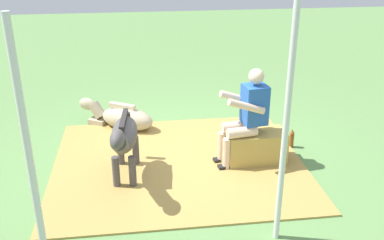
{
  "coord_description": "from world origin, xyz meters",
  "views": [
    {
      "loc": [
        0.57,
        5.49,
        2.92
      ],
      "look_at": [
        -0.15,
        0.04,
        0.55
      ],
      "focal_mm": 41.27,
      "sensor_mm": 36.0,
      "label": 1
    }
  ],
  "objects_px": {
    "tent_pole_right": "(32,174)",
    "person_seated": "(246,114)",
    "pony_lying": "(122,117)",
    "hay_bale": "(256,147)",
    "soda_bottle": "(292,138)",
    "tent_pole_left": "(286,130)",
    "pony_standing": "(124,138)"
  },
  "relations": [
    {
      "from": "person_seated",
      "to": "soda_bottle",
      "type": "xyz_separation_m",
      "value": [
        -0.8,
        -0.37,
        -0.59
      ]
    },
    {
      "from": "pony_standing",
      "to": "tent_pole_right",
      "type": "xyz_separation_m",
      "value": [
        0.64,
        1.9,
        0.64
      ]
    },
    {
      "from": "person_seated",
      "to": "tent_pole_right",
      "type": "height_order",
      "value": "tent_pole_right"
    },
    {
      "from": "tent_pole_right",
      "to": "soda_bottle",
      "type": "bearing_deg",
      "value": -140.5
    },
    {
      "from": "hay_bale",
      "to": "tent_pole_left",
      "type": "bearing_deg",
      "value": 82.68
    },
    {
      "from": "hay_bale",
      "to": "soda_bottle",
      "type": "distance_m",
      "value": 0.74
    },
    {
      "from": "hay_bale",
      "to": "tent_pole_right",
      "type": "bearing_deg",
      "value": 41.83
    },
    {
      "from": "hay_bale",
      "to": "person_seated",
      "type": "height_order",
      "value": "person_seated"
    },
    {
      "from": "hay_bale",
      "to": "person_seated",
      "type": "bearing_deg",
      "value": 5.57
    },
    {
      "from": "hay_bale",
      "to": "pony_lying",
      "type": "bearing_deg",
      "value": -36.79
    },
    {
      "from": "soda_bottle",
      "to": "tent_pole_left",
      "type": "relative_size",
      "value": 0.12
    },
    {
      "from": "hay_bale",
      "to": "pony_lying",
      "type": "height_order",
      "value": "hay_bale"
    },
    {
      "from": "tent_pole_right",
      "to": "person_seated",
      "type": "bearing_deg",
      "value": -136.38
    },
    {
      "from": "person_seated",
      "to": "tent_pole_left",
      "type": "bearing_deg",
      "value": 88.36
    },
    {
      "from": "hay_bale",
      "to": "pony_lying",
      "type": "distance_m",
      "value": 2.27
    },
    {
      "from": "person_seated",
      "to": "pony_lying",
      "type": "bearing_deg",
      "value": -39.69
    },
    {
      "from": "hay_bale",
      "to": "tent_pole_right",
      "type": "relative_size",
      "value": 0.32
    },
    {
      "from": "pony_standing",
      "to": "tent_pole_left",
      "type": "distance_m",
      "value": 2.16
    },
    {
      "from": "pony_standing",
      "to": "tent_pole_right",
      "type": "relative_size",
      "value": 0.55
    },
    {
      "from": "pony_standing",
      "to": "hay_bale",
      "type": "bearing_deg",
      "value": -172.4
    },
    {
      "from": "person_seated",
      "to": "pony_standing",
      "type": "xyz_separation_m",
      "value": [
        1.58,
        0.22,
        -0.15
      ]
    },
    {
      "from": "pony_lying",
      "to": "hay_bale",
      "type": "bearing_deg",
      "value": 143.21
    },
    {
      "from": "pony_standing",
      "to": "tent_pole_right",
      "type": "bearing_deg",
      "value": 71.47
    },
    {
      "from": "pony_lying",
      "to": "tent_pole_left",
      "type": "xyz_separation_m",
      "value": [
        -1.61,
        2.96,
        1.03
      ]
    },
    {
      "from": "pony_lying",
      "to": "soda_bottle",
      "type": "bearing_deg",
      "value": 157.83
    },
    {
      "from": "hay_bale",
      "to": "pony_lying",
      "type": "relative_size",
      "value": 0.61
    },
    {
      "from": "person_seated",
      "to": "pony_lying",
      "type": "distance_m",
      "value": 2.22
    },
    {
      "from": "pony_standing",
      "to": "tent_pole_right",
      "type": "distance_m",
      "value": 2.1
    },
    {
      "from": "hay_bale",
      "to": "tent_pole_left",
      "type": "relative_size",
      "value": 0.32
    },
    {
      "from": "person_seated",
      "to": "pony_standing",
      "type": "relative_size",
      "value": 0.98
    },
    {
      "from": "tent_pole_left",
      "to": "soda_bottle",
      "type": "bearing_deg",
      "value": -113.27
    },
    {
      "from": "pony_standing",
      "to": "tent_pole_left",
      "type": "height_order",
      "value": "tent_pole_left"
    }
  ]
}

